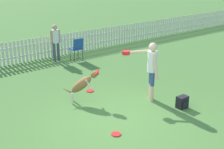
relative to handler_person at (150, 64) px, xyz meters
name	(u,v)px	position (x,y,z in m)	size (l,w,h in m)	color
ground_plane	(118,122)	(-1.57, -0.55, -1.07)	(240.00, 240.00, 0.00)	#4C7A38
handler_person	(150,64)	(0.00, 0.00, 0.00)	(0.78, 1.01, 1.69)	beige
leaping_dog	(83,84)	(-1.63, 0.99, -0.51)	(0.99, 0.69, 0.97)	olive
frisbee_near_handler	(116,134)	(-1.95, -0.98, -1.06)	(0.23, 0.23, 0.02)	red
frisbee_near_dog	(90,91)	(-1.05, 1.53, -1.06)	(0.23, 0.23, 0.02)	red
backpack_on_grass	(182,102)	(0.36, -0.94, -0.91)	(0.31, 0.25, 0.34)	black
picket_fence	(23,51)	(-1.57, 5.56, -0.61)	(26.51, 0.04, 0.92)	silver
folding_chair_blue_left	(77,47)	(0.27, 4.49, -0.51)	(0.45, 0.47, 0.93)	#333338
spectator_standing	(56,40)	(-0.42, 4.97, -0.19)	(0.42, 0.27, 1.47)	#474C5B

